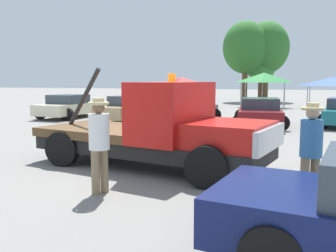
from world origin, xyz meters
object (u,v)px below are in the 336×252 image
at_px(person_near_truck, 311,145).
at_px(parked_car_charcoal, 190,111).
at_px(person_at_hood, 99,138).
at_px(canopy_tent_red, 182,81).
at_px(canopy_tent_blue, 335,81).
at_px(parked_car_maroon, 260,112).
at_px(parked_car_tan, 132,109).
at_px(parked_car_cream, 70,106).
at_px(tree_center, 245,48).
at_px(tree_right, 261,63).
at_px(tree_left, 266,48).
at_px(tow_truck, 162,131).
at_px(canopy_tent_green, 264,78).

height_order(person_near_truck, parked_car_charcoal, person_near_truck).
height_order(person_at_hood, canopy_tent_red, canopy_tent_red).
bearing_deg(person_near_truck, canopy_tent_blue, 138.39).
bearing_deg(parked_car_maroon, parked_car_charcoal, 88.89).
bearing_deg(parked_car_maroon, parked_car_tan, 81.57).
height_order(parked_car_cream, tree_center, tree_center).
relative_size(parked_car_tan, parked_car_maroon, 1.01).
bearing_deg(parked_car_tan, parked_car_charcoal, -90.24).
xyz_separation_m(parked_car_tan, tree_right, (5.12, 21.01, 3.25)).
xyz_separation_m(parked_car_charcoal, tree_left, (2.25, 21.54, 4.74)).
xyz_separation_m(tow_truck, person_at_hood, (-0.46, -2.32, 0.16)).
xyz_separation_m(tow_truck, parked_car_charcoal, (-1.70, 9.28, -0.27)).
height_order(parked_car_tan, parked_car_maroon, same).
bearing_deg(tree_center, canopy_tent_green, -72.20).
bearing_deg(parked_car_cream, canopy_tent_blue, -49.01).
relative_size(person_near_truck, canopy_tent_red, 0.53).
bearing_deg(canopy_tent_green, parked_car_cream, -130.08).
xyz_separation_m(parked_car_cream, parked_car_tan, (4.04, -0.38, -0.00)).
relative_size(canopy_tent_green, tree_center, 0.41).
relative_size(tow_truck, parked_car_maroon, 1.29).
height_order(person_near_truck, tree_center, tree_center).
relative_size(parked_car_charcoal, tree_left, 0.58).
bearing_deg(canopy_tent_blue, parked_car_maroon, -110.06).
xyz_separation_m(person_at_hood, tree_right, (0.49, 33.23, 2.82)).
relative_size(parked_car_maroon, tree_center, 0.62).
height_order(canopy_tent_green, tree_center, tree_center).
relative_size(tow_truck, parked_car_cream, 1.36).
xyz_separation_m(tow_truck, canopy_tent_blue, (6.10, 21.76, 1.17)).
height_order(parked_car_charcoal, tree_right, tree_right).
height_order(canopy_tent_blue, tree_right, tree_right).
bearing_deg(parked_car_maroon, person_at_hood, 164.65).
relative_size(canopy_tent_blue, tree_left, 0.45).
height_order(person_near_truck, person_at_hood, person_at_hood).
distance_m(canopy_tent_red, tree_center, 9.84).
xyz_separation_m(person_at_hood, parked_car_charcoal, (-1.24, 11.60, -0.43)).
xyz_separation_m(person_near_truck, parked_car_maroon, (-1.71, 11.22, -0.40)).
distance_m(tow_truck, person_near_truck, 3.75).
height_order(canopy_tent_green, tree_left, tree_left).
xyz_separation_m(person_near_truck, tree_right, (-3.32, 32.60, 2.85)).
height_order(tow_truck, parked_car_charcoal, tow_truck).
bearing_deg(person_at_hood, canopy_tent_red, -56.50).
bearing_deg(canopy_tent_blue, parked_car_tan, -133.34).
xyz_separation_m(tow_truck, tree_right, (0.03, 30.91, 2.98)).
xyz_separation_m(canopy_tent_green, tree_left, (-0.40, 8.55, 3.02)).
distance_m(person_at_hood, parked_car_charcoal, 11.68).
bearing_deg(tree_left, canopy_tent_red, -122.68).
relative_size(person_near_truck, tree_right, 0.31).
relative_size(person_at_hood, tree_left, 0.23).
relative_size(canopy_tent_green, canopy_tent_blue, 0.89).
relative_size(canopy_tent_red, canopy_tent_blue, 0.92).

